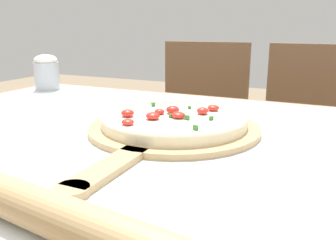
% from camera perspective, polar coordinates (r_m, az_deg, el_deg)
% --- Properties ---
extents(dining_table, '(1.48, 0.92, 0.73)m').
position_cam_1_polar(dining_table, '(0.76, 0.17, -9.71)').
color(dining_table, olive).
rests_on(dining_table, ground_plane).
extents(towel_cloth, '(1.40, 0.84, 0.00)m').
position_cam_1_polar(towel_cloth, '(0.73, 0.18, -2.64)').
color(towel_cloth, silver).
rests_on(towel_cloth, dining_table).
extents(pizza_peel, '(0.36, 0.54, 0.01)m').
position_cam_1_polar(pizza_peel, '(0.74, 0.35, -1.61)').
color(pizza_peel, tan).
rests_on(pizza_peel, towel_cloth).
extents(pizza, '(0.31, 0.31, 0.04)m').
position_cam_1_polar(pizza, '(0.75, 0.94, 0.17)').
color(pizza, beige).
rests_on(pizza, pizza_peel).
extents(rolling_pin, '(0.43, 0.09, 0.05)m').
position_cam_1_polar(rolling_pin, '(0.39, -16.53, -14.91)').
color(rolling_pin, tan).
rests_on(rolling_pin, towel_cloth).
extents(chair_left, '(0.44, 0.44, 0.89)m').
position_cam_1_polar(chair_left, '(1.58, 5.18, -1.40)').
color(chair_left, brown).
rests_on(chair_left, ground_plane).
extents(chair_right, '(0.42, 0.42, 0.89)m').
position_cam_1_polar(chair_right, '(1.50, 21.52, -3.32)').
color(chair_right, brown).
rests_on(chair_right, ground_plane).
extents(flour_cup, '(0.08, 0.08, 0.12)m').
position_cam_1_polar(flour_cup, '(1.31, -18.91, 7.30)').
color(flour_cup, '#B2B7BC').
rests_on(flour_cup, towel_cloth).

